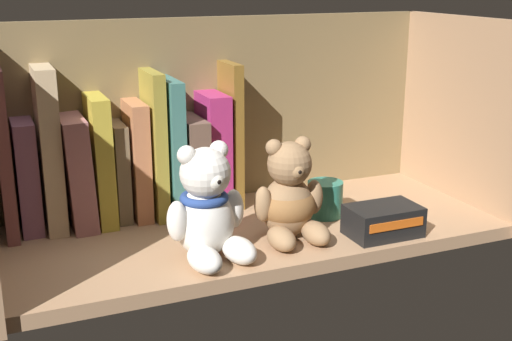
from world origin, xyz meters
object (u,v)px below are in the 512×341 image
at_px(book_10, 211,149).
at_px(teddy_bear_larger, 207,210).
at_px(book_0, 3,151).
at_px(book_1, 26,175).
at_px(book_7, 152,143).
at_px(small_product_box, 383,221).
at_px(book_8, 167,145).
at_px(book_4, 98,158).
at_px(book_3, 75,169).
at_px(book_11, 228,134).
at_px(book_9, 188,162).
at_px(book_2, 48,148).
at_px(book_6, 135,158).
at_px(book_5, 118,170).
at_px(teddy_bear_smaller, 289,199).
at_px(pillar_candle, 325,199).

xyz_separation_m(book_10, teddy_bear_larger, (-0.08, -0.20, -0.03)).
relative_size(book_0, book_1, 1.47).
distance_m(book_0, book_10, 0.31).
xyz_separation_m(book_7, small_product_box, (0.28, -0.23, -0.09)).
height_order(book_7, book_8, book_7).
bearing_deg(book_7, book_4, 180.00).
bearing_deg(teddy_bear_larger, book_3, 124.54).
height_order(book_1, book_11, book_11).
relative_size(book_9, book_10, 0.82).
xyz_separation_m(book_1, book_10, (0.28, -0.00, 0.01)).
bearing_deg(book_10, book_8, 180.00).
bearing_deg(teddy_bear_larger, book_8, 88.91).
bearing_deg(book_8, book_10, 0.00).
distance_m(book_2, book_4, 0.07).
relative_size(book_6, book_9, 1.19).
distance_m(book_3, book_4, 0.04).
relative_size(book_7, book_9, 1.49).
bearing_deg(book_2, book_1, 180.00).
height_order(book_5, book_6, book_6).
xyz_separation_m(book_4, book_8, (0.11, 0.00, 0.01)).
relative_size(book_4, small_product_box, 1.89).
distance_m(book_1, book_9, 0.25).
xyz_separation_m(book_3, book_6, (0.09, -0.00, 0.01)).
height_order(book_7, small_product_box, book_7).
distance_m(book_2, book_10, 0.25).
xyz_separation_m(book_2, book_9, (0.21, 0.00, -0.04)).
xyz_separation_m(teddy_bear_smaller, pillar_candle, (0.09, 0.06, -0.03)).
relative_size(book_9, teddy_bear_larger, 0.98).
height_order(book_8, pillar_candle, book_8).
distance_m(book_4, book_11, 0.21).
relative_size(book_1, teddy_bear_larger, 1.06).
relative_size(book_0, book_6, 1.34).
bearing_deg(book_0, book_10, 0.00).
distance_m(book_2, book_6, 0.13).
relative_size(book_1, book_7, 0.73).
bearing_deg(book_11, book_6, 180.00).
height_order(book_6, book_9, book_6).
bearing_deg(book_4, book_2, 180.00).
bearing_deg(pillar_candle, book_0, 164.88).
xyz_separation_m(book_3, book_8, (0.14, -0.00, 0.02)).
bearing_deg(teddy_bear_smaller, book_9, 117.43).
bearing_deg(book_0, small_product_box, -24.54).
height_order(book_4, book_9, book_4).
xyz_separation_m(book_2, teddy_bear_larger, (0.18, -0.20, -0.05)).
bearing_deg(book_7, book_1, 180.00).
distance_m(book_0, book_8, 0.24).
height_order(book_1, book_2, book_2).
bearing_deg(book_9, book_5, -180.00).
height_order(book_2, small_product_box, book_2).
bearing_deg(book_2, pillar_candle, -17.37).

